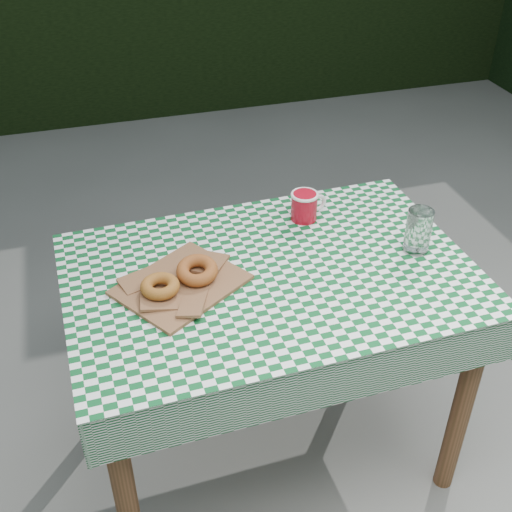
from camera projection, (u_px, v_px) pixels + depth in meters
The scene contains 8 objects.
ground at pixel (234, 439), 2.29m from camera, with size 60.00×60.00×0.00m, color #5A5A55.
table at pixel (269, 369), 2.05m from camera, with size 1.13×0.75×0.75m, color brown.
tablecloth at pixel (271, 273), 1.83m from camera, with size 1.15×0.77×0.01m, color #0C4D21.
paper_bag at pixel (181, 284), 1.77m from camera, with size 0.32×0.25×0.02m, color brown.
bagel_front at pixel (160, 286), 1.72m from camera, with size 0.11×0.11×0.03m, color #9E5820.
bagel_back at pixel (197, 270), 1.78m from camera, with size 0.11×0.11×0.04m, color #96461F.
coffee_mug at pixel (304, 206), 2.03m from camera, with size 0.16×0.16×0.09m, color #A10A1A, non-canonical shape.
drinking_glass at pixel (418, 231), 1.88m from camera, with size 0.07×0.07×0.13m, color silver.
Camera 1 is at (-0.35, -1.45, 1.85)m, focal length 45.61 mm.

